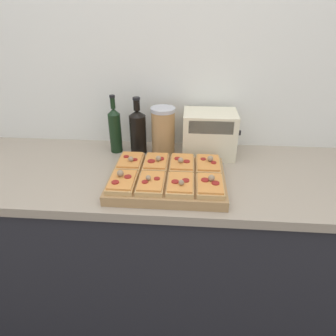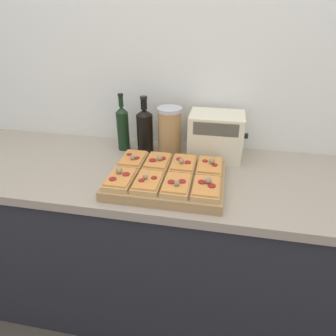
{
  "view_description": "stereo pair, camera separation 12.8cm",
  "coord_description": "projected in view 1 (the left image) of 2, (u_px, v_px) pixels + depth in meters",
  "views": [
    {
      "loc": [
        0.11,
        -0.88,
        1.56
      ],
      "look_at": [
        0.02,
        0.24,
        0.95
      ],
      "focal_mm": 32.0,
      "sensor_mm": 36.0,
      "label": 1
    },
    {
      "loc": [
        0.24,
        -0.86,
        1.56
      ],
      "look_at": [
        0.02,
        0.24,
        0.95
      ],
      "focal_mm": 32.0,
      "sensor_mm": 36.0,
      "label": 2
    }
  ],
  "objects": [
    {
      "name": "cutting_board",
      "position": [
        167.0,
        180.0,
        1.27
      ],
      "size": [
        0.48,
        0.37,
        0.04
      ],
      "primitive_type": "cube",
      "color": "#A37A4C",
      "rests_on": "kitchen_counter"
    },
    {
      "name": "pizza_slice_front_left",
      "position": [
        122.0,
        182.0,
        1.19
      ],
      "size": [
        0.11,
        0.16,
        0.06
      ],
      "color": "tan",
      "rests_on": "cutting_board"
    },
    {
      "name": "pizza_slice_back_midleft",
      "position": [
        156.0,
        162.0,
        1.34
      ],
      "size": [
        0.11,
        0.16,
        0.05
      ],
      "color": "tan",
      "rests_on": "cutting_board"
    },
    {
      "name": "pizza_slice_front_midleft",
      "position": [
        151.0,
        183.0,
        1.18
      ],
      "size": [
        0.11,
        0.16,
        0.05
      ],
      "color": "tan",
      "rests_on": "cutting_board"
    },
    {
      "name": "pizza_slice_front_right",
      "position": [
        210.0,
        185.0,
        1.17
      ],
      "size": [
        0.11,
        0.16,
        0.05
      ],
      "color": "tan",
      "rests_on": "cutting_board"
    },
    {
      "name": "pizza_slice_back_left",
      "position": [
        131.0,
        162.0,
        1.34
      ],
      "size": [
        0.11,
        0.16,
        0.05
      ],
      "color": "tan",
      "rests_on": "cutting_board"
    },
    {
      "name": "pizza_slice_back_midright",
      "position": [
        182.0,
        163.0,
        1.33
      ],
      "size": [
        0.11,
        0.16,
        0.05
      ],
      "color": "tan",
      "rests_on": "cutting_board"
    },
    {
      "name": "wall_back",
      "position": [
        170.0,
        74.0,
        1.52
      ],
      "size": [
        6.0,
        0.06,
        2.5
      ],
      "color": "silver",
      "rests_on": "ground_plane"
    },
    {
      "name": "pizza_slice_front_midright",
      "position": [
        180.0,
        184.0,
        1.18
      ],
      "size": [
        0.11,
        0.16,
        0.05
      ],
      "color": "tan",
      "rests_on": "cutting_board"
    },
    {
      "name": "toaster_oven",
      "position": [
        209.0,
        134.0,
        1.48
      ],
      "size": [
        0.28,
        0.19,
        0.22
      ],
      "color": "beige",
      "rests_on": "kitchen_counter"
    },
    {
      "name": "wine_bottle",
      "position": [
        138.0,
        131.0,
        1.51
      ],
      "size": [
        0.08,
        0.08,
        0.29
      ],
      "color": "black",
      "rests_on": "kitchen_counter"
    },
    {
      "name": "kitchen_counter",
      "position": [
        165.0,
        243.0,
        1.59
      ],
      "size": [
        2.63,
        0.67,
        0.88
      ],
      "color": "#232328",
      "rests_on": "ground_plane"
    },
    {
      "name": "olive_oil_bottle",
      "position": [
        115.0,
        129.0,
        1.51
      ],
      "size": [
        0.06,
        0.06,
        0.29
      ],
      "color": "black",
      "rests_on": "kitchen_counter"
    },
    {
      "name": "pizza_slice_back_right",
      "position": [
        208.0,
        164.0,
        1.32
      ],
      "size": [
        0.11,
        0.16,
        0.05
      ],
      "color": "tan",
      "rests_on": "cutting_board"
    },
    {
      "name": "grain_jar_tall",
      "position": [
        163.0,
        131.0,
        1.5
      ],
      "size": [
        0.12,
        0.12,
        0.24
      ],
      "color": "#AD7F4C",
      "rests_on": "kitchen_counter"
    }
  ]
}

